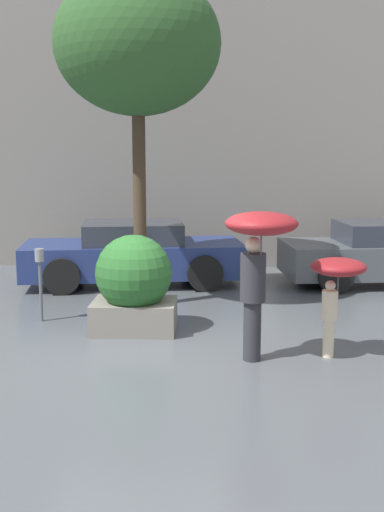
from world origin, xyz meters
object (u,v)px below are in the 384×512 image
at_px(planter_box, 134,284).
at_px(parked_car_near, 133,254).
at_px(person_adult, 259,247).
at_px(person_child, 337,277).
at_px(parking_meter, 40,269).
at_px(street_tree, 137,45).
at_px(parked_car_far, 384,254).

height_order(planter_box, parked_car_near, planter_box).
bearing_deg(person_adult, person_child, 66.21).
relative_size(person_child, parked_car_near, 0.29).
bearing_deg(parked_car_near, parking_meter, 151.17).
relative_size(person_child, street_tree, 0.24).
relative_size(person_adult, person_child, 1.47).
relative_size(planter_box, person_adult, 0.75).
bearing_deg(street_tree, parked_car_near, 101.11).
bearing_deg(parked_car_far, person_child, 152.16).
xyz_separation_m(planter_box, parked_car_near, (-0.45, 3.37, -0.12)).
xyz_separation_m(person_adult, street_tree, (-1.82, 2.85, 2.85)).
xyz_separation_m(parked_car_far, parking_meter, (-6.11, -3.13, 0.24)).
bearing_deg(planter_box, street_tree, 93.02).
xyz_separation_m(person_child, street_tree, (-2.83, 2.62, 3.26)).
height_order(street_tree, parking_meter, street_tree).
bearing_deg(person_child, person_adult, -152.61).
height_order(parked_car_near, street_tree, street_tree).
bearing_deg(person_adult, parked_car_near, 168.30).
height_order(person_child, parked_car_near, person_child).
height_order(person_adult, person_child, person_adult).
relative_size(parked_car_near, street_tree, 0.82).
xyz_separation_m(parked_car_near, parking_meter, (-1.08, -2.89, 0.24)).
xyz_separation_m(parked_car_near, parked_car_far, (5.02, 0.24, -0.00)).
height_order(planter_box, street_tree, street_tree).
distance_m(planter_box, street_tree, 3.92).
relative_size(planter_box, street_tree, 0.26).
relative_size(person_adult, parked_car_near, 0.43).
xyz_separation_m(planter_box, person_child, (2.75, -1.12, 0.35)).
bearing_deg(parked_car_far, street_tree, 107.61).
height_order(parked_car_far, street_tree, street_tree).
bearing_deg(planter_box, parking_meter, 162.48).
distance_m(person_adult, street_tree, 4.42).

